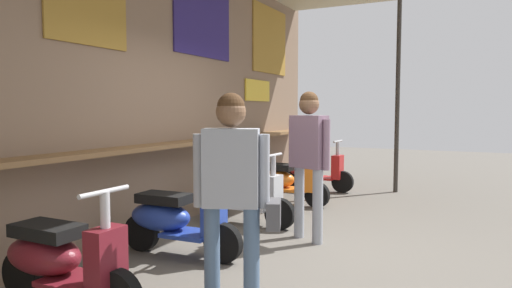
# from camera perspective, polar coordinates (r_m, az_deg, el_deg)

# --- Properties ---
(ground_plane) EXTENTS (27.58, 27.58, 0.00)m
(ground_plane) POSITION_cam_1_polar(r_m,az_deg,el_deg) (5.08, 4.98, -13.20)
(ground_plane) COLOR #605B54
(market_stall_facade) EXTENTS (9.85, 2.62, 3.86)m
(market_stall_facade) POSITION_cam_1_polar(r_m,az_deg,el_deg) (5.83, -12.33, 10.24)
(market_stall_facade) COLOR #7F6651
(market_stall_facade) RESTS_ON ground_plane
(scooter_maroon) EXTENTS (0.46, 1.40, 0.97)m
(scooter_maroon) POSITION_cam_1_polar(r_m,az_deg,el_deg) (3.87, -23.51, -13.17)
(scooter_maroon) COLOR maroon
(scooter_maroon) RESTS_ON ground_plane
(scooter_blue) EXTENTS (0.46, 1.40, 0.97)m
(scooter_blue) POSITION_cam_1_polar(r_m,az_deg,el_deg) (4.88, -10.29, -9.26)
(scooter_blue) COLOR #233D9E
(scooter_blue) RESTS_ON ground_plane
(scooter_silver) EXTENTS (0.46, 1.40, 0.97)m
(scooter_silver) POSITION_cam_1_polar(r_m,az_deg,el_deg) (6.09, -1.92, -6.47)
(scooter_silver) COLOR #B2B5BA
(scooter_silver) RESTS_ON ground_plane
(scooter_orange) EXTENTS (0.49, 1.40, 0.97)m
(scooter_orange) POSITION_cam_1_polar(r_m,az_deg,el_deg) (7.40, 3.53, -4.56)
(scooter_orange) COLOR orange
(scooter_orange) RESTS_ON ground_plane
(scooter_red) EXTENTS (0.46, 1.40, 0.97)m
(scooter_red) POSITION_cam_1_polar(r_m,az_deg,el_deg) (8.72, 7.19, -3.24)
(scooter_red) COLOR red
(scooter_red) RESTS_ON ground_plane
(shopper_with_handbag) EXTENTS (0.44, 0.64, 1.65)m
(shopper_with_handbag) POSITION_cam_1_polar(r_m,az_deg,el_deg) (3.35, -2.86, -4.69)
(shopper_with_handbag) COLOR slate
(shopper_with_handbag) RESTS_ON ground_plane
(shopper_browsing) EXTENTS (0.33, 0.56, 1.74)m
(shopper_browsing) POSITION_cam_1_polar(r_m,az_deg,el_deg) (5.28, 6.64, -0.55)
(shopper_browsing) COLOR #999EA8
(shopper_browsing) RESTS_ON ground_plane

